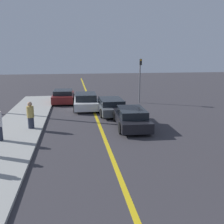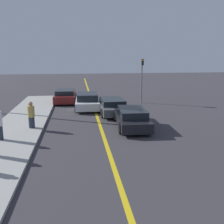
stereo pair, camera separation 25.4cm
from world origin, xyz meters
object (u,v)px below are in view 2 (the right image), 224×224
car_parked_left_lot (65,96)px  traffic_light (142,76)px  car_near_right_lane (131,118)px  car_far_distant (87,101)px  pedestrian_by_sign (31,115)px  car_ahead_center (112,106)px

car_parked_left_lot → traffic_light: (7.08, -1.32, 1.90)m
car_near_right_lane → traffic_light: size_ratio=1.15×
car_far_distant → car_parked_left_lot: 3.70m
car_parked_left_lot → pedestrian_by_sign: size_ratio=2.55×
car_near_right_lane → car_ahead_center: size_ratio=0.99×
traffic_light → car_ahead_center: bearing=-131.5°
traffic_light → car_far_distant: bearing=-160.4°
car_ahead_center → car_parked_left_lot: (-3.78, 5.05, 0.02)m
car_far_distant → pedestrian_by_sign: 6.69m
car_ahead_center → pedestrian_by_sign: pedestrian_by_sign is taller
car_parked_left_lot → car_ahead_center: bearing=-51.6°
car_ahead_center → car_parked_left_lot: 6.31m
car_ahead_center → car_far_distant: (-1.83, 1.91, 0.06)m
pedestrian_by_sign → car_ahead_center: bearing=34.6°
car_far_distant → traffic_light: size_ratio=1.09×
car_far_distant → pedestrian_by_sign: pedestrian_by_sign is taller
car_far_distant → pedestrian_by_sign: size_ratio=2.74×
car_near_right_lane → pedestrian_by_sign: 6.11m
car_ahead_center → traffic_light: 5.34m
car_ahead_center → pedestrian_by_sign: size_ratio=2.94×
car_far_distant → pedestrian_by_sign: bearing=-120.9°
car_near_right_lane → car_far_distant: 6.37m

